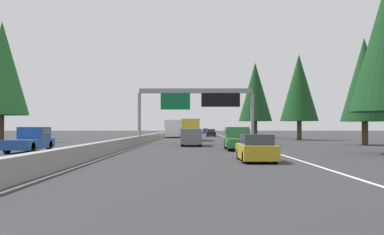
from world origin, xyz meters
The scene contains 17 objects.
ground_plane centered at (60.00, 0.00, 0.00)m, with size 320.00×320.00×0.00m, color #2D2D30.
median_barrier centered at (80.00, 0.30, 0.45)m, with size 180.00×0.56×0.90m, color gray.
shoulder_stripe_right centered at (70.00, -11.52, 0.01)m, with size 160.00×0.16×0.01m, color silver.
shoulder_stripe_median centered at (70.00, -0.25, 0.01)m, with size 160.00×0.16×0.01m, color silver.
sign_gantry_overhead centered at (42.37, -6.04, 4.82)m, with size 0.50×12.68×6.06m.
sedan_far_right centered at (18.76, -9.04, 0.68)m, with size 4.40×1.80×1.47m.
minivan_mid_left centered at (37.87, -5.41, 0.95)m, with size 5.00×1.95×1.69m.
bus_far_center centered at (73.68, -1.97, 1.72)m, with size 11.50×2.55×3.10m.
sedan_near_right centered at (120.55, -8.99, 0.68)m, with size 4.40×1.80×1.47m.
pickup_near_center centered at (30.76, -9.25, 0.91)m, with size 5.60×2.00×1.86m.
box_truck_distant_b centered at (55.24, -5.20, 1.61)m, with size 8.50×2.40×2.95m.
sedan_mid_right centered at (80.85, -9.00, 0.68)m, with size 4.40×1.80×1.47m.
oncoming_near centered at (27.75, 6.57, 0.91)m, with size 5.60×2.00×1.86m.
conifer_right_near centered at (40.09, -23.35, 6.77)m, with size 4.90×4.90×11.13m.
conifer_right_mid centered at (57.81, -20.88, 7.55)m, with size 5.47×5.47×12.42m.
conifer_right_far centered at (71.08, -16.41, 8.03)m, with size 5.81×5.81×13.20m.
conifer_left_near centered at (50.78, 19.14, 9.46)m, with size 6.84×6.84×15.55m.
Camera 1 is at (-4.80, -5.67, 1.85)m, focal length 40.59 mm.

